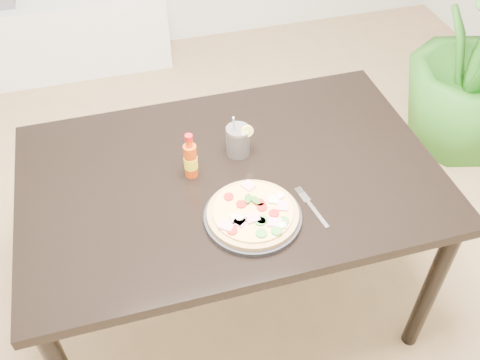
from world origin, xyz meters
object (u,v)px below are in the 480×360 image
object	(u,v)px
dining_table	(231,190)
pizza	(253,213)
plate	(253,217)
hot_sauce_bottle	(191,160)
fork	(311,206)
cola_cup	(238,141)
media_console	(57,36)

from	to	relation	value
dining_table	pizza	size ratio (longest dim) A/B	4.96
dining_table	pizza	distance (m)	0.25
plate	hot_sauce_bottle	size ratio (longest dim) A/B	1.77
pizza	dining_table	bearing A→B (deg)	93.97
fork	hot_sauce_bottle	bearing A→B (deg)	134.48
dining_table	plate	world-z (taller)	plate
plate	dining_table	bearing A→B (deg)	93.57
plate	fork	world-z (taller)	plate
plate	cola_cup	world-z (taller)	cola_cup
cola_cup	fork	distance (m)	0.35
cola_cup	fork	size ratio (longest dim) A/B	0.92
plate	cola_cup	bearing A→B (deg)	82.68
pizza	media_console	world-z (taller)	pizza
pizza	media_console	size ratio (longest dim) A/B	0.20
pizza	fork	size ratio (longest dim) A/B	1.50
dining_table	pizza	xyz separation A→B (m)	(0.02, -0.22, 0.11)
dining_table	media_console	xyz separation A→B (m)	(-0.61, 2.03, -0.42)
cola_cup	media_console	size ratio (longest dim) A/B	0.12
cola_cup	hot_sauce_bottle	bearing A→B (deg)	-159.87
plate	hot_sauce_bottle	distance (m)	0.29
hot_sauce_bottle	fork	world-z (taller)	hot_sauce_bottle
dining_table	pizza	world-z (taller)	pizza
pizza	fork	world-z (taller)	pizza
fork	plate	bearing A→B (deg)	170.47
hot_sauce_bottle	plate	bearing A→B (deg)	-60.09
hot_sauce_bottle	cola_cup	xyz separation A→B (m)	(0.18, 0.07, -0.02)
pizza	hot_sauce_bottle	bearing A→B (deg)	120.03
dining_table	media_console	world-z (taller)	dining_table
cola_cup	media_console	world-z (taller)	cola_cup
hot_sauce_bottle	media_console	distance (m)	2.14
hot_sauce_bottle	cola_cup	bearing A→B (deg)	20.13
hot_sauce_bottle	media_console	size ratio (longest dim) A/B	0.12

